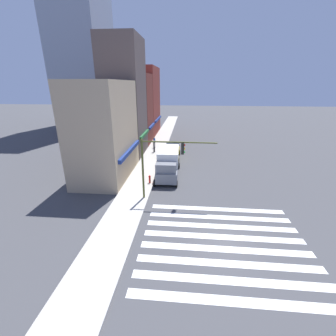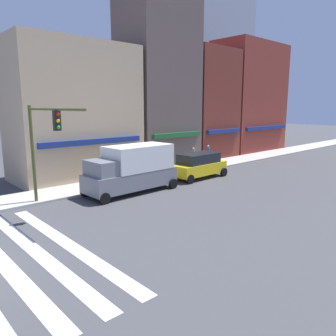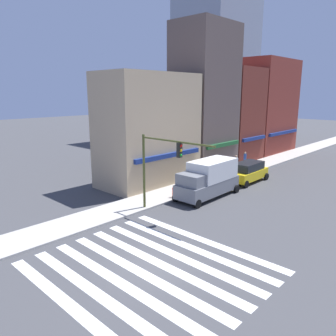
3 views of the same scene
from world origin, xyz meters
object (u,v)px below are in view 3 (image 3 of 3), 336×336
(traffic_signal, at_px, (160,160))
(fire_hydrant, at_px, (174,192))
(pedestrian_grey_coat, at_px, (236,163))
(suv_yellow, at_px, (248,172))
(pedestrian_blue_shirt, at_px, (245,159))
(box_truck_grey, at_px, (209,178))

(traffic_signal, relative_size, fire_hydrant, 7.47)
(pedestrian_grey_coat, relative_size, fire_hydrant, 2.10)
(suv_yellow, height_order, pedestrian_blue_shirt, suv_yellow)
(traffic_signal, xyz_separation_m, pedestrian_grey_coat, (14.46, 2.84, -2.87))
(traffic_signal, distance_m, suv_yellow, 12.32)
(traffic_signal, xyz_separation_m, fire_hydrant, (3.19, 1.63, -3.33))
(fire_hydrant, bearing_deg, traffic_signal, -152.91)
(box_truck_grey, distance_m, pedestrian_grey_coat, 9.35)
(pedestrian_grey_coat, height_order, pedestrian_blue_shirt, same)
(box_truck_grey, xyz_separation_m, pedestrian_grey_coat, (8.87, 2.90, -0.51))
(pedestrian_blue_shirt, xyz_separation_m, fire_hydrant, (-13.68, -1.53, -0.46))
(pedestrian_blue_shirt, distance_m, fire_hydrant, 13.77)
(traffic_signal, distance_m, box_truck_grey, 6.06)
(pedestrian_blue_shirt, bearing_deg, traffic_signal, -118.54)
(traffic_signal, height_order, box_truck_grey, traffic_signal)
(pedestrian_blue_shirt, bearing_deg, suv_yellow, -95.74)
(pedestrian_grey_coat, height_order, fire_hydrant, pedestrian_grey_coat)
(box_truck_grey, relative_size, pedestrian_blue_shirt, 3.53)
(traffic_signal, bearing_deg, box_truck_grey, -0.70)
(fire_hydrant, bearing_deg, box_truck_grey, -35.35)
(pedestrian_grey_coat, relative_size, pedestrian_blue_shirt, 1.00)
(pedestrian_grey_coat, distance_m, pedestrian_blue_shirt, 2.43)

